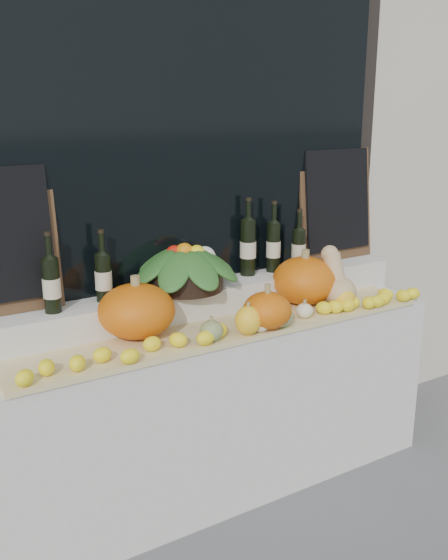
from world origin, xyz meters
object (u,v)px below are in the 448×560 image
Objects in this scene: pumpkin_left at (137,311)px; produce_bowl at (185,266)px; butternut_squash at (338,283)px; pumpkin_right at (305,280)px; wine_bottle_tall at (248,247)px.

produce_bowl reaches higher than pumpkin_left.
butternut_squash is 0.53× the size of produce_bowl.
pumpkin_right reaches higher than pumpkin_left.
wine_bottle_tall is (0.72, 0.20, 0.16)m from pumpkin_left.
produce_bowl is at bearing -172.84° from wine_bottle_tall.
butternut_squash reaches higher than pumpkin_left.
pumpkin_right is (0.93, -0.01, 0.00)m from pumpkin_left.
pumpkin_left is 0.76m from wine_bottle_tall.
pumpkin_left is at bearing -155.51° from produce_bowl.
pumpkin_right is at bearing 136.04° from butternut_squash.
butternut_squash is at bearing -20.59° from produce_bowl.
pumpkin_left is 1.13× the size of butternut_squash.
produce_bowl is at bearing 159.41° from butternut_squash.
pumpkin_left is 0.61× the size of produce_bowl.
wine_bottle_tall is (-0.21, 0.21, 0.16)m from pumpkin_right.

